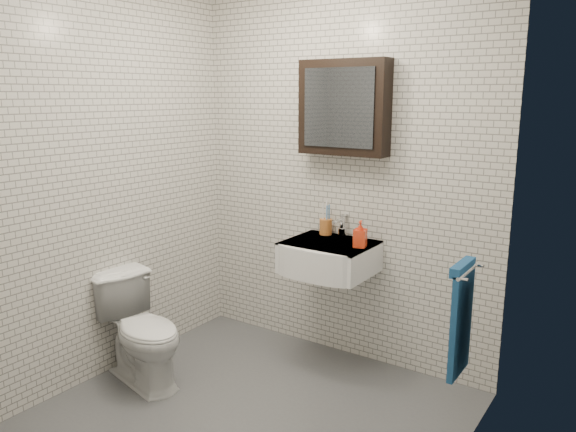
{
  "coord_description": "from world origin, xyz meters",
  "views": [
    {
      "loc": [
        1.79,
        -2.27,
        1.78
      ],
      "look_at": [
        -0.06,
        0.45,
        1.07
      ],
      "focal_mm": 35.0,
      "sensor_mm": 36.0,
      "label": 1
    }
  ],
  "objects": [
    {
      "name": "washbasin",
      "position": [
        0.05,
        0.73,
        0.76
      ],
      "size": [
        0.55,
        0.5,
        0.2
      ],
      "color": "white",
      "rests_on": "room_shell"
    },
    {
      "name": "mirror_cabinet",
      "position": [
        0.05,
        0.93,
        1.7
      ],
      "size": [
        0.6,
        0.15,
        0.6
      ],
      "color": "black",
      "rests_on": "room_shell"
    },
    {
      "name": "room_shell",
      "position": [
        0.0,
        0.0,
        1.47
      ],
      "size": [
        2.22,
        2.02,
        2.51
      ],
      "color": "silver",
      "rests_on": "ground"
    },
    {
      "name": "toothbrush_cup",
      "position": [
        -0.08,
        0.94,
        0.91
      ],
      "size": [
        0.09,
        0.09,
        0.23
      ],
      "rotation": [
        0.0,
        0.0,
        -0.03
      ],
      "color": "#B3662C",
      "rests_on": "washbasin"
    },
    {
      "name": "towel_rail",
      "position": [
        1.04,
        0.35,
        0.72
      ],
      "size": [
        0.09,
        0.3,
        0.58
      ],
      "color": "silver",
      "rests_on": "room_shell"
    },
    {
      "name": "ground",
      "position": [
        0.0,
        0.0,
        0.01
      ],
      "size": [
        2.2,
        2.0,
        0.01
      ],
      "primitive_type": "cube",
      "color": "#52545A",
      "rests_on": "ground"
    },
    {
      "name": "soap_bottle",
      "position": [
        0.27,
        0.78,
        0.93
      ],
      "size": [
        0.09,
        0.09,
        0.17
      ],
      "primitive_type": "imported",
      "rotation": [
        0.0,
        0.0,
        0.25
      ],
      "color": "orange",
      "rests_on": "washbasin"
    },
    {
      "name": "toilet",
      "position": [
        -0.8,
        -0.08,
        0.34
      ],
      "size": [
        0.74,
        0.52,
        0.68
      ],
      "primitive_type": "imported",
      "rotation": [
        0.0,
        0.0,
        1.34
      ],
      "color": "white",
      "rests_on": "ground"
    },
    {
      "name": "faucet",
      "position": [
        0.05,
        0.93,
        0.92
      ],
      "size": [
        0.06,
        0.2,
        0.15
      ],
      "color": "silver",
      "rests_on": "washbasin"
    }
  ]
}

